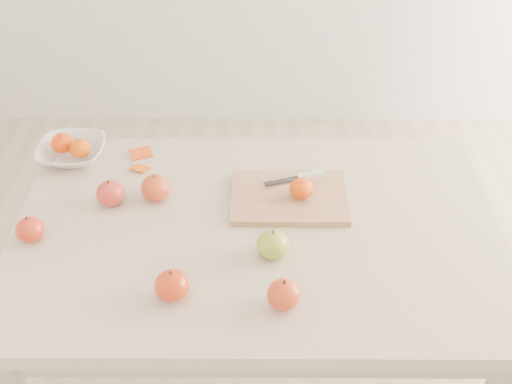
{
  "coord_description": "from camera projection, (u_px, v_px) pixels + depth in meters",
  "views": [
    {
      "loc": [
        0.01,
        -1.2,
        1.79
      ],
      "look_at": [
        0.0,
        0.05,
        0.82
      ],
      "focal_mm": 45.0,
      "sensor_mm": 36.0,
      "label": 1
    }
  ],
  "objects": [
    {
      "name": "apple_red_a",
      "position": [
        155.0,
        188.0,
        1.65
      ],
      "size": [
        0.08,
        0.08,
        0.07
      ],
      "primitive_type": "ellipsoid",
      "color": "maroon",
      "rests_on": "table"
    },
    {
      "name": "orange_peel_b",
      "position": [
        140.0,
        169.0,
        1.77
      ],
      "size": [
        0.06,
        0.05,
        0.01
      ],
      "primitive_type": "cube",
      "rotation": [
        -0.14,
        0.0,
        -0.41
      ],
      "color": "#D9530F",
      "rests_on": "table"
    },
    {
      "name": "apple_red_b",
      "position": [
        110.0,
        193.0,
        1.64
      ],
      "size": [
        0.07,
        0.07,
        0.07
      ],
      "primitive_type": "ellipsoid",
      "color": "maroon",
      "rests_on": "table"
    },
    {
      "name": "apple_red_e",
      "position": [
        284.0,
        294.0,
        1.36
      ],
      "size": [
        0.07,
        0.07,
        0.07
      ],
      "primitive_type": "ellipsoid",
      "color": "#9D0B08",
      "rests_on": "table"
    },
    {
      "name": "fruit_bowl",
      "position": [
        72.0,
        152.0,
        1.8
      ],
      "size": [
        0.19,
        0.19,
        0.05
      ],
      "primitive_type": "imported",
      "color": "white",
      "rests_on": "table"
    },
    {
      "name": "apple_red_c",
      "position": [
        172.0,
        286.0,
        1.38
      ],
      "size": [
        0.08,
        0.08,
        0.07
      ],
      "primitive_type": "ellipsoid",
      "color": "#980E05",
      "rests_on": "table"
    },
    {
      "name": "orange_peel_a",
      "position": [
        141.0,
        155.0,
        1.83
      ],
      "size": [
        0.07,
        0.06,
        0.01
      ],
      "primitive_type": "cube",
      "rotation": [
        0.21,
        0.0,
        0.36
      ],
      "color": "#D9490F",
      "rests_on": "table"
    },
    {
      "name": "apple_red_d",
      "position": [
        30.0,
        230.0,
        1.53
      ],
      "size": [
        0.07,
        0.07,
        0.06
      ],
      "primitive_type": "ellipsoid",
      "color": "maroon",
      "rests_on": "table"
    },
    {
      "name": "bowl_tangerine_far",
      "position": [
        80.0,
        148.0,
        1.78
      ],
      "size": [
        0.06,
        0.06,
        0.05
      ],
      "primitive_type": "ellipsoid",
      "color": "#DD6007",
      "rests_on": "fruit_bowl"
    },
    {
      "name": "paring_knife",
      "position": [
        306.0,
        176.0,
        1.71
      ],
      "size": [
        0.17,
        0.07,
        0.01
      ],
      "color": "white",
      "rests_on": "cutting_board"
    },
    {
      "name": "apple_green",
      "position": [
        273.0,
        244.0,
        1.48
      ],
      "size": [
        0.08,
        0.08,
        0.07
      ],
      "primitive_type": "ellipsoid",
      "color": "olive",
      "rests_on": "table"
    },
    {
      "name": "board_tangerine",
      "position": [
        301.0,
        188.0,
        1.63
      ],
      "size": [
        0.06,
        0.06,
        0.05
      ],
      "primitive_type": "ellipsoid",
      "color": "#D93D07",
      "rests_on": "cutting_board"
    },
    {
      "name": "bowl_tangerine_near",
      "position": [
        62.0,
        143.0,
        1.8
      ],
      "size": [
        0.06,
        0.06,
        0.06
      ],
      "primitive_type": "ellipsoid",
      "color": "#E53E08",
      "rests_on": "fruit_bowl"
    },
    {
      "name": "cutting_board",
      "position": [
        289.0,
        197.0,
        1.66
      ],
      "size": [
        0.3,
        0.22,
        0.02
      ],
      "primitive_type": "cube",
      "rotation": [
        0.0,
        0.0,
        -0.0
      ],
      "color": "tan",
      "rests_on": "table"
    },
    {
      "name": "table",
      "position": [
        256.0,
        256.0,
        1.64
      ],
      "size": [
        1.2,
        0.8,
        0.75
      ],
      "color": "beige",
      "rests_on": "ground"
    }
  ]
}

